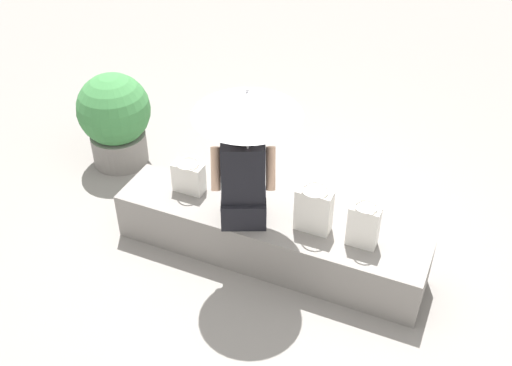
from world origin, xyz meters
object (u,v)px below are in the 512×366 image
(handbag_black, at_px, (189,177))
(parasol, at_px, (247,104))
(shoulder_bag_spare, at_px, (363,225))
(person_seated, at_px, (243,179))
(planter_near, at_px, (115,118))
(tote_bag_canvas, at_px, (314,210))

(handbag_black, bearing_deg, parasol, 162.84)
(parasol, distance_m, shoulder_bag_spare, 1.23)
(parasol, xyz_separation_m, shoulder_bag_spare, (-0.85, -0.13, -0.88))
(person_seated, xyz_separation_m, planter_near, (1.69, -0.77, -0.31))
(tote_bag_canvas, relative_size, planter_near, 0.41)
(parasol, height_order, shoulder_bag_spare, parasol)
(tote_bag_canvas, bearing_deg, person_seated, 11.82)
(shoulder_bag_spare, bearing_deg, tote_bag_canvas, -1.77)
(shoulder_bag_spare, xyz_separation_m, planter_near, (2.59, -0.67, -0.10))
(shoulder_bag_spare, bearing_deg, planter_near, -14.53)
(handbag_black, bearing_deg, person_seated, 164.40)
(handbag_black, height_order, planter_near, planter_near)
(handbag_black, xyz_separation_m, shoulder_bag_spare, (-1.47, 0.06, 0.04))
(handbag_black, bearing_deg, shoulder_bag_spare, 177.68)
(tote_bag_canvas, bearing_deg, parasol, 16.89)
(parasol, xyz_separation_m, handbag_black, (0.61, -0.19, -0.92))
(person_seated, relative_size, tote_bag_canvas, 2.37)
(planter_near, bearing_deg, parasol, 155.27)
(planter_near, bearing_deg, tote_bag_canvas, 163.36)
(tote_bag_canvas, relative_size, shoulder_bag_spare, 1.06)
(person_seated, height_order, parasol, parasol)
(person_seated, xyz_separation_m, handbag_black, (0.56, -0.16, -0.25))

